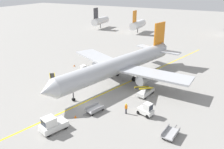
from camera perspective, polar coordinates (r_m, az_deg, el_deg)
name	(u,v)px	position (r m, az deg, el deg)	size (l,w,h in m)	color
ground_plane	(89,106)	(38.23, -5.56, -7.66)	(300.00, 300.00, 0.00)	gray
taxi_line_yellow	(103,94)	(42.10, -2.14, -4.66)	(0.30, 80.00, 0.01)	yellow
airliner	(121,65)	(46.37, 2.19, 2.45)	(27.84, 34.78, 10.10)	#B2B5BA
pushback_tug	(52,124)	(32.77, -14.38, -11.72)	(2.98, 4.03, 2.20)	silver
baggage_tug_near_wing	(82,71)	(50.44, -7.21, 0.89)	(2.02, 2.69, 2.10)	silver
baggage_tug_by_cargo_door	(146,110)	(35.55, 8.35, -8.51)	(2.67, 1.93, 2.10)	silver
belt_loader_forward_hold	(145,91)	(41.54, 8.14, -4.08)	(2.11, 5.15, 2.59)	silver
belt_loader_aft_hold	(54,87)	(43.97, -14.00, -3.03)	(4.41, 4.43, 2.59)	silver
baggage_cart_loaded	(171,133)	(32.00, 14.09, -13.73)	(1.86, 3.82, 0.94)	#A5A5A8
baggage_cart_empty_trailing	(95,109)	(36.42, -4.18, -8.37)	(2.30, 3.83, 0.94)	#A5A5A8
ground_crew_marshaller	(126,108)	(35.68, 3.46, -8.21)	(0.36, 0.24, 1.70)	#26262D
safety_cone_nose_left	(74,65)	(56.17, -9.20, 2.19)	(0.36, 0.36, 0.44)	orange
safety_cone_nose_right	(50,82)	(47.73, -14.92, -1.85)	(0.36, 0.36, 0.44)	orange
safety_cone_wingtip_left	(75,117)	(35.33, -8.92, -10.09)	(0.36, 0.36, 0.44)	orange
distant_aircraft_far_left	(100,21)	(103.13, -2.91, 13.00)	(3.00, 10.10, 8.80)	silver
distant_aircraft_mid_left	(138,24)	(93.95, 6.28, 12.06)	(3.00, 10.10, 8.80)	silver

